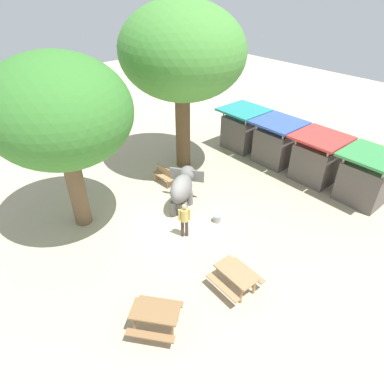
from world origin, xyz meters
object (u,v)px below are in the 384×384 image
(wooden_bench, at_px, (164,175))
(market_stall_green, at_px, (365,180))
(picnic_table_far, at_px, (155,315))
(market_stall_blue, at_px, (276,144))
(feed_bucket, at_px, (217,218))
(market_stall_red, at_px, (316,161))
(shade_tree_secondary, at_px, (182,53))
(elephant, at_px, (183,187))
(picnic_table_near, at_px, (236,276))
(market_stall_teal, at_px, (242,130))
(shade_tree_main, at_px, (59,112))
(person_handler, at_px, (184,218))

(wooden_bench, xyz_separation_m, market_stall_green, (7.53, 6.31, 0.67))
(picnic_table_far, distance_m, market_stall_blue, 12.47)
(market_stall_green, distance_m, feed_bucket, 7.37)
(market_stall_red, relative_size, market_stall_green, 1.00)
(shade_tree_secondary, relative_size, market_stall_red, 3.38)
(wooden_bench, bearing_deg, elephant, 161.64)
(picnic_table_near, distance_m, market_stall_teal, 11.44)
(shade_tree_main, bearing_deg, market_stall_blue, 79.12)
(shade_tree_secondary, bearing_deg, elephant, -39.79)
(picnic_table_near, xyz_separation_m, market_stall_blue, (-4.91, 8.61, 0.55))
(person_handler, bearing_deg, shade_tree_main, 72.63)
(picnic_table_near, relative_size, market_stall_teal, 0.62)
(wooden_bench, height_order, market_stall_red, market_stall_red)
(elephant, relative_size, picnic_table_far, 1.13)
(market_stall_red, bearing_deg, wooden_bench, -128.01)
(shade_tree_main, relative_size, market_stall_red, 2.88)
(person_handler, height_order, market_stall_green, market_stall_green)
(picnic_table_near, xyz_separation_m, picnic_table_far, (-0.55, -3.05, 0.00))
(market_stall_blue, bearing_deg, shade_tree_secondary, -127.51)
(shade_tree_secondary, bearing_deg, feed_bucket, -23.82)
(elephant, relative_size, wooden_bench, 1.66)
(elephant, bearing_deg, market_stall_blue, -35.85)
(picnic_table_far, distance_m, market_stall_red, 11.81)
(wooden_bench, xyz_separation_m, picnic_table_far, (6.70, -5.35, 0.12))
(elephant, relative_size, shade_tree_secondary, 0.28)
(picnic_table_far, relative_size, feed_bucket, 5.83)
(shade_tree_secondary, relative_size, feed_bucket, 23.65)
(feed_bucket, bearing_deg, market_stall_red, 83.09)
(wooden_bench, distance_m, feed_bucket, 4.17)
(picnic_table_far, xyz_separation_m, market_stall_red, (-1.76, 11.67, 0.55))
(picnic_table_near, height_order, market_stall_teal, market_stall_teal)
(shade_tree_secondary, height_order, market_stall_green, shade_tree_secondary)
(person_handler, bearing_deg, picnic_table_far, 163.91)
(shade_tree_main, distance_m, market_stall_blue, 11.91)
(shade_tree_secondary, bearing_deg, picnic_table_far, -44.30)
(picnic_table_far, xyz_separation_m, market_stall_blue, (-4.36, 11.67, 0.55))
(market_stall_green, bearing_deg, wooden_bench, -140.04)
(shade_tree_secondary, distance_m, market_stall_teal, 6.59)
(elephant, height_order, wooden_bench, elephant)
(shade_tree_secondary, bearing_deg, person_handler, -39.12)
(wooden_bench, distance_m, market_stall_green, 9.85)
(wooden_bench, bearing_deg, market_stall_green, -144.19)
(shade_tree_secondary, distance_m, market_stall_red, 8.79)
(elephant, relative_size, market_stall_blue, 0.94)
(market_stall_teal, bearing_deg, shade_tree_main, -87.49)
(wooden_bench, relative_size, picnic_table_far, 0.68)
(feed_bucket, bearing_deg, market_stall_green, 62.40)
(picnic_table_near, relative_size, market_stall_green, 0.62)
(elephant, distance_m, shade_tree_main, 6.12)
(market_stall_teal, xyz_separation_m, market_stall_red, (5.20, 0.00, 0.00))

